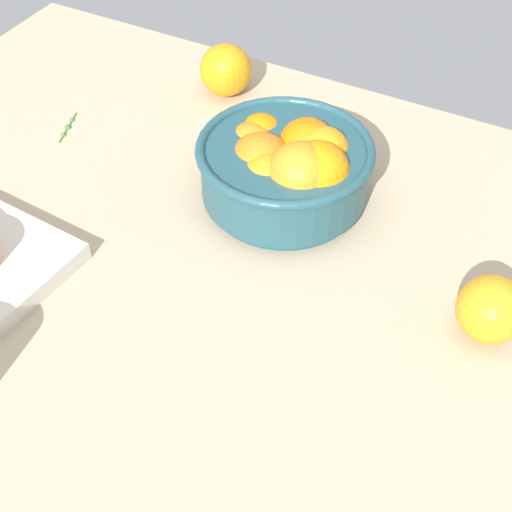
# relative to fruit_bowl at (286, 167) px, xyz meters

# --- Properties ---
(ground_plane) EXTENTS (1.31, 0.96, 0.03)m
(ground_plane) POSITION_rel_fruit_bowl_xyz_m (0.06, -0.20, -0.07)
(ground_plane) COLOR tan
(fruit_bowl) EXTENTS (0.22, 0.22, 0.11)m
(fruit_bowl) POSITION_rel_fruit_bowl_xyz_m (0.00, 0.00, 0.00)
(fruit_bowl) COLOR #234C56
(fruit_bowl) RESTS_ON ground_plane
(loose_orange_0) EXTENTS (0.07, 0.07, 0.07)m
(loose_orange_0) POSITION_rel_fruit_bowl_xyz_m (0.28, -0.09, -0.02)
(loose_orange_0) COLOR orange
(loose_orange_0) RESTS_ON ground_plane
(loose_orange_1) EXTENTS (0.08, 0.08, 0.08)m
(loose_orange_1) POSITION_rel_fruit_bowl_xyz_m (-0.19, 0.18, -0.01)
(loose_orange_1) COLOR orange
(loose_orange_1) RESTS_ON ground_plane
(herb_sprig_0) EXTENTS (0.03, 0.07, 0.01)m
(herb_sprig_0) POSITION_rel_fruit_bowl_xyz_m (-0.34, -0.01, -0.05)
(herb_sprig_0) COLOR #386F2E
(herb_sprig_0) RESTS_ON ground_plane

